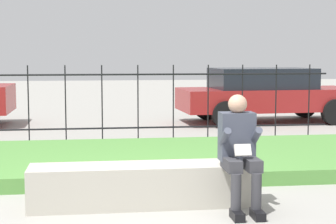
% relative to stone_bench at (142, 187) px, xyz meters
% --- Properties ---
extents(ground_plane, '(60.00, 60.00, 0.00)m').
position_rel_stone_bench_xyz_m(ground_plane, '(-0.04, 0.00, -0.21)').
color(ground_plane, '#9E9B93').
extents(stone_bench, '(2.54, 0.54, 0.47)m').
position_rel_stone_bench_xyz_m(stone_bench, '(0.00, 0.00, 0.00)').
color(stone_bench, '#B7B2A3').
rests_on(stone_bench, ground_plane).
extents(person_seated_reader, '(0.42, 0.73, 1.27)m').
position_rel_stone_bench_xyz_m(person_seated_reader, '(1.04, -0.31, 0.49)').
color(person_seated_reader, black).
rests_on(person_seated_reader, ground_plane).
extents(grass_berm, '(10.20, 3.10, 0.20)m').
position_rel_stone_bench_xyz_m(grass_berm, '(-0.04, 2.25, -0.11)').
color(grass_berm, '#569342').
rests_on(grass_berm, ground_plane).
extents(iron_fence, '(8.20, 0.03, 1.50)m').
position_rel_stone_bench_xyz_m(iron_fence, '(-0.04, 4.46, 0.58)').
color(iron_fence, black).
rests_on(iron_fence, ground_plane).
extents(car_parked_right, '(4.52, 2.09, 1.36)m').
position_rel_stone_bench_xyz_m(car_parked_right, '(3.75, 7.34, 0.51)').
color(car_parked_right, maroon).
rests_on(car_parked_right, ground_plane).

